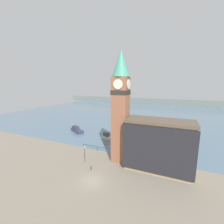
{
  "coord_description": "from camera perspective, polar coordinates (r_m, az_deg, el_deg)",
  "views": [
    {
      "loc": [
        12.91,
        -20.54,
        17.01
      ],
      "look_at": [
        0.96,
        6.88,
        11.45
      ],
      "focal_mm": 24.0,
      "sensor_mm": 36.0,
      "label": 1
    }
  ],
  "objects": [
    {
      "name": "mooring_bollard_near",
      "position": [
        32.46,
        -7.94,
        -20.22
      ],
      "size": [
        0.33,
        0.33,
        0.86
      ],
      "color": "brown",
      "rests_on": "ground_plane"
    },
    {
      "name": "ground_plane",
      "position": [
        29.63,
        -7.74,
        -24.61
      ],
      "size": [
        160.0,
        160.0,
        0.0
      ],
      "primitive_type": "plane",
      "color": "gray"
    },
    {
      "name": "clock_tower",
      "position": [
        31.95,
        3.3,
        2.73
      ],
      "size": [
        3.69,
        3.69,
        23.85
      ],
      "color": "#935B42",
      "rests_on": "ground_plane"
    },
    {
      "name": "pier_building",
      "position": [
        31.58,
        17.31,
        -12.0
      ],
      "size": [
        13.0,
        5.7,
        10.28
      ],
      "color": "tan",
      "rests_on": "ground_plane"
    },
    {
      "name": "boat_far",
      "position": [
        56.32,
        -13.26,
        -6.6
      ],
      "size": [
        6.85,
        5.24,
        1.85
      ],
      "rotation": [
        0.0,
        0.0,
        -0.53
      ],
      "color": "#333856",
      "rests_on": "water"
    },
    {
      "name": "far_shoreline",
      "position": [
        133.61,
        17.91,
        3.79
      ],
      "size": [
        180.0,
        3.0,
        5.0
      ],
      "color": "slate",
      "rests_on": "water"
    },
    {
      "name": "lamp_post",
      "position": [
        34.21,
        -10.37,
        -14.49
      ],
      "size": [
        0.32,
        0.32,
        3.74
      ],
      "color": "#2D2D33",
      "rests_on": "ground_plane"
    },
    {
      "name": "boat_near",
      "position": [
        47.44,
        -1.7,
        -9.52
      ],
      "size": [
        4.67,
        2.74,
        2.03
      ],
      "rotation": [
        0.0,
        0.0,
        -0.29
      ],
      "color": "#B7B2A8",
      "rests_on": "water"
    },
    {
      "name": "pier_railing",
      "position": [
        40.05,
        -5.57,
        -13.17
      ],
      "size": [
        9.0,
        0.08,
        1.09
      ],
      "color": "#232328",
      "rests_on": "ground_plane"
    },
    {
      "name": "water",
      "position": [
        94.63,
        15.32,
        -0.2
      ],
      "size": [
        160.0,
        120.0,
        0.0
      ],
      "color": "slate",
      "rests_on": "ground_plane"
    }
  ]
}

